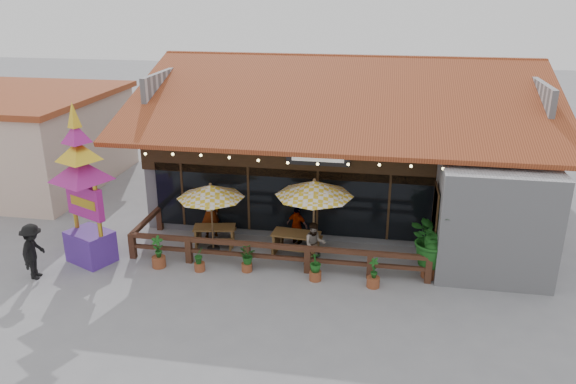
% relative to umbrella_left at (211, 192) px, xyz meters
% --- Properties ---
extents(ground, '(100.00, 100.00, 0.00)m').
position_rel_umbrella_left_xyz_m(ground, '(4.01, -0.60, -2.16)').
color(ground, gray).
rests_on(ground, ground).
extents(restaurant_building, '(15.50, 14.73, 6.09)m').
position_rel_umbrella_left_xyz_m(restaurant_building, '(4.27, 6.01, 0.04)').
color(restaurant_building, '#B4B4B9').
rests_on(restaurant_building, ground).
extents(patio_railing, '(10.00, 2.60, 0.92)m').
position_rel_umbrella_left_xyz_m(patio_railing, '(1.75, -0.87, -1.55)').
color(patio_railing, '#4B291B').
rests_on(patio_railing, ground).
extents(neighbor_building, '(8.40, 8.40, 4.22)m').
position_rel_umbrella_left_xyz_m(neighbor_building, '(-10.99, 5.40, -0.03)').
color(neighbor_building, beige).
rests_on(neighbor_building, ground).
extents(umbrella_left, '(2.86, 2.86, 2.48)m').
position_rel_umbrella_left_xyz_m(umbrella_left, '(0.00, 0.00, 0.00)').
color(umbrella_left, brown).
rests_on(umbrella_left, ground).
extents(umbrella_right, '(2.85, 2.85, 2.81)m').
position_rel_umbrella_left_xyz_m(umbrella_right, '(3.53, 0.14, 0.28)').
color(umbrella_right, brown).
rests_on(umbrella_right, ground).
extents(picnic_table_left, '(1.67, 1.50, 0.70)m').
position_rel_umbrella_left_xyz_m(picnic_table_left, '(-0.05, 0.36, -1.69)').
color(picnic_table_left, brown).
rests_on(picnic_table_left, ground).
extents(picnic_table_right, '(1.74, 1.53, 0.78)m').
position_rel_umbrella_left_xyz_m(picnic_table_right, '(2.92, 0.16, -1.64)').
color(picnic_table_right, brown).
rests_on(picnic_table_right, ground).
extents(thai_sign_tower, '(2.85, 2.85, 5.82)m').
position_rel_umbrella_left_xyz_m(thai_sign_tower, '(-3.77, -1.56, 0.91)').
color(thai_sign_tower, '#4E2790').
rests_on(thai_sign_tower, ground).
extents(tropical_plant, '(2.14, 2.06, 2.26)m').
position_rel_umbrella_left_xyz_m(tropical_plant, '(7.42, -0.70, -0.87)').
color(tropical_plant, brown).
rests_on(tropical_plant, ground).
extents(diner_a, '(0.82, 0.78, 1.89)m').
position_rel_umbrella_left_xyz_m(diner_a, '(-0.39, 0.99, -1.22)').
color(diner_a, '#372211').
rests_on(diner_a, ground).
extents(diner_b, '(0.86, 0.76, 1.50)m').
position_rel_umbrella_left_xyz_m(diner_b, '(3.65, -0.54, -1.41)').
color(diner_b, '#372211').
rests_on(diner_b, ground).
extents(diner_c, '(0.89, 0.63, 1.40)m').
position_rel_umbrella_left_xyz_m(diner_c, '(2.83, 1.01, -1.46)').
color(diner_c, '#372211').
rests_on(diner_c, ground).
extents(pedestrian, '(0.85, 1.27, 1.83)m').
position_rel_umbrella_left_xyz_m(pedestrian, '(-4.93, -2.93, -1.25)').
color(pedestrian, black).
rests_on(pedestrian, ground).
extents(planter_a, '(0.45, 0.45, 1.10)m').
position_rel_umbrella_left_xyz_m(planter_a, '(-1.38, -1.58, -1.70)').
color(planter_a, brown).
rests_on(planter_a, ground).
extents(planter_b, '(0.36, 0.39, 0.85)m').
position_rel_umbrella_left_xyz_m(planter_b, '(0.03, -1.60, -1.78)').
color(planter_b, brown).
rests_on(planter_b, ground).
extents(planter_c, '(0.61, 0.56, 0.85)m').
position_rel_umbrella_left_xyz_m(planter_c, '(1.55, -1.37, -1.68)').
color(planter_c, brown).
rests_on(planter_c, ground).
extents(planter_d, '(0.46, 0.46, 0.94)m').
position_rel_umbrella_left_xyz_m(planter_d, '(3.82, -1.56, -1.71)').
color(planter_d, brown).
rests_on(planter_d, ground).
extents(planter_e, '(0.40, 0.42, 0.98)m').
position_rel_umbrella_left_xyz_m(planter_e, '(5.63, -1.67, -1.75)').
color(planter_e, brown).
rests_on(planter_e, ground).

